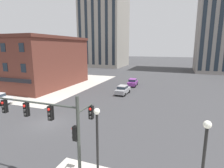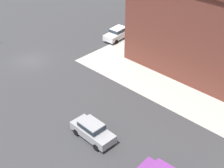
% 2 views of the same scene
% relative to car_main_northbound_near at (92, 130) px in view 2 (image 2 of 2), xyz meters
% --- Properties ---
extents(ground_plane, '(320.00, 320.00, 0.00)m').
position_rel_car_main_northbound_near_xyz_m(ground_plane, '(-4.27, -16.13, -0.92)').
color(ground_plane, '#38383A').
extents(car_main_northbound_near, '(1.98, 4.45, 1.68)m').
position_rel_car_main_northbound_near_xyz_m(car_main_northbound_near, '(0.00, 0.00, 0.00)').
color(car_main_northbound_near, '#99999E').
rests_on(car_main_northbound_near, ground).
extents(car_main_southbound_near, '(4.54, 2.18, 1.68)m').
position_rel_car_main_northbound_near_xyz_m(car_main_southbound_near, '(-33.17, -12.31, 0.00)').
color(car_main_southbound_near, gold).
rests_on(car_main_southbound_near, ground).
extents(car_main_southbound_far, '(4.53, 2.16, 1.68)m').
position_rel_car_main_northbound_near_xyz_m(car_main_southbound_far, '(-16.74, -12.56, 0.00)').
color(car_main_southbound_far, silver).
rests_on(car_main_southbound_far, ground).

